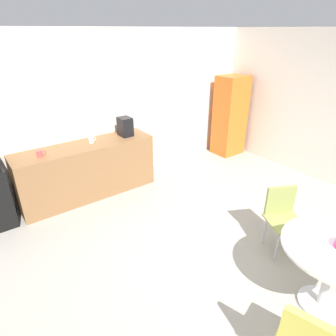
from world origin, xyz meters
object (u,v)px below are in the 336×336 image
object	(u,v)px
round_table	(334,260)
coffee_maker	(125,127)
mug_white	(40,153)
chair_olive	(283,212)
mug_red	(126,134)
locker_cabinet	(230,116)
mug_green	(91,140)

from	to	relation	value
round_table	coffee_maker	bearing A→B (deg)	94.19
round_table	coffee_maker	size ratio (longest dim) A/B	3.13
round_table	mug_white	size ratio (longest dim) A/B	7.77
chair_olive	round_table	bearing A→B (deg)	-117.11
chair_olive	mug_red	distance (m)	2.77
round_table	chair_olive	bearing A→B (deg)	62.89
mug_red	chair_olive	bearing A→B (deg)	-75.38
mug_white	mug_red	world-z (taller)	same
chair_olive	mug_white	bearing A→B (deg)	128.81
locker_cabinet	chair_olive	size ratio (longest dim) A/B	2.05
locker_cabinet	coffee_maker	size ratio (longest dim) A/B	5.31
mug_green	mug_red	distance (m)	0.61
chair_olive	mug_red	bearing A→B (deg)	104.62
chair_olive	mug_green	bearing A→B (deg)	115.36
chair_olive	mug_green	size ratio (longest dim) A/B	6.43
chair_olive	coffee_maker	size ratio (longest dim) A/B	2.59
mug_red	coffee_maker	size ratio (longest dim) A/B	0.40
chair_olive	coffee_maker	xyz separation A→B (m)	(-0.68, 2.70, 0.54)
round_table	mug_white	bearing A→B (deg)	116.21
mug_green	coffee_maker	distance (m)	0.63
round_table	mug_green	distance (m)	3.67
chair_olive	coffee_maker	distance (m)	2.84
chair_olive	mug_white	size ratio (longest dim) A/B	6.43
chair_olive	mug_white	world-z (taller)	mug_white
coffee_maker	mug_green	bearing A→B (deg)	177.50
locker_cabinet	coffee_maker	bearing A→B (deg)	177.73
locker_cabinet	mug_red	size ratio (longest dim) A/B	13.18
locker_cabinet	mug_white	distance (m)	3.96
mug_green	coffee_maker	size ratio (longest dim) A/B	0.40
locker_cabinet	mug_white	size ratio (longest dim) A/B	13.18
round_table	coffee_maker	xyz separation A→B (m)	(-0.26, 3.52, 0.46)
locker_cabinet	mug_green	size ratio (longest dim) A/B	13.18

